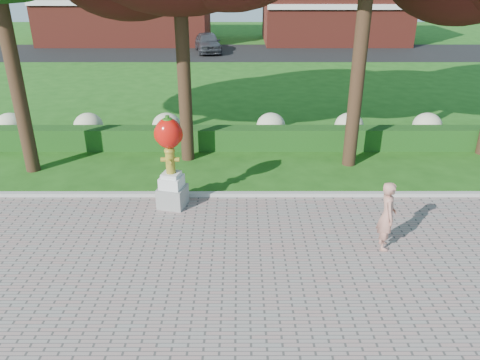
{
  "coord_description": "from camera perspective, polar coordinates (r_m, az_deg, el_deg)",
  "views": [
    {
      "loc": [
        -0.2,
        -9.16,
        6.12
      ],
      "look_at": [
        -0.19,
        1.0,
        1.47
      ],
      "focal_mm": 35.0,
      "sensor_mm": 36.0,
      "label": 1
    }
  ],
  "objects": [
    {
      "name": "lawn_hedge",
      "position": [
        17.14,
        0.63,
        5.12
      ],
      "size": [
        24.0,
        0.7,
        0.8
      ],
      "primitive_type": "cube",
      "color": "#144213",
      "rests_on": "ground"
    },
    {
      "name": "building_right",
      "position": [
        44.02,
        11.41,
        20.38
      ],
      "size": [
        12.0,
        8.0,
        6.4
      ],
      "primitive_type": "cube",
      "color": "maroon",
      "rests_on": "ground"
    },
    {
      "name": "ground",
      "position": [
        11.02,
        1.01,
        -9.15
      ],
      "size": [
        100.0,
        100.0,
        0.0
      ],
      "primitive_type": "plane",
      "color": "#1D5014",
      "rests_on": "ground"
    },
    {
      "name": "hydrangea_row",
      "position": [
        18.05,
        2.42,
        6.62
      ],
      "size": [
        20.1,
        1.1,
        0.99
      ],
      "color": "beige",
      "rests_on": "ground"
    },
    {
      "name": "street",
      "position": [
        37.66,
        0.26,
        15.28
      ],
      "size": [
        50.0,
        8.0,
        0.02
      ],
      "primitive_type": "cube",
      "color": "black",
      "rests_on": "ground"
    },
    {
      "name": "parked_car",
      "position": [
        37.71,
        -3.94,
        16.41
      ],
      "size": [
        2.51,
        4.63,
        1.49
      ],
      "primitive_type": "imported",
      "rotation": [
        0.0,
        0.0,
        0.18
      ],
      "color": "#3C3D43",
      "rests_on": "street"
    },
    {
      "name": "woman",
      "position": [
        11.34,
        17.5,
        -4.17
      ],
      "size": [
        0.46,
        0.65,
        1.68
      ],
      "primitive_type": "imported",
      "rotation": [
        0.0,
        0.0,
        1.47
      ],
      "color": "tan",
      "rests_on": "walkway"
    },
    {
      "name": "hydrant_sculpture",
      "position": [
        12.62,
        -8.51,
        2.45
      ],
      "size": [
        0.85,
        0.85,
        2.6
      ],
      "rotation": [
        0.0,
        0.0,
        -0.25
      ],
      "color": "gray",
      "rests_on": "walkway"
    },
    {
      "name": "curb",
      "position": [
        13.58,
        0.8,
        -1.83
      ],
      "size": [
        40.0,
        0.18,
        0.15
      ],
      "primitive_type": "cube",
      "color": "#ADADA5",
      "rests_on": "ground"
    }
  ]
}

